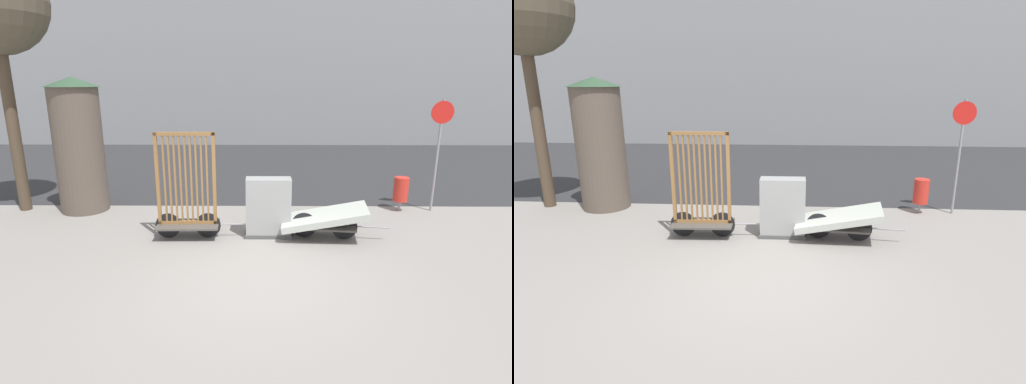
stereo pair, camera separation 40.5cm
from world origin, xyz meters
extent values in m
plane|color=gray|center=(0.00, 0.00, 0.00)|extent=(60.00, 60.00, 0.00)
cube|color=#2D2D30|center=(0.00, 9.43, 0.00)|extent=(56.00, 10.65, 0.01)
cube|color=gray|center=(0.00, 16.75, 6.36)|extent=(48.00, 4.00, 12.73)
cube|color=#4C4742|center=(-1.46, 1.85, 0.29)|extent=(1.33, 0.71, 0.04)
cylinder|color=black|center=(-1.03, 1.86, 0.27)|extent=(0.55, 0.05, 0.55)
cylinder|color=black|center=(-1.89, 1.84, 0.27)|extent=(0.55, 0.05, 0.55)
cylinder|color=gray|center=(-0.45, 1.88, 0.29)|extent=(0.70, 0.05, 0.03)
cube|color=olive|center=(-1.46, 1.85, 0.35)|extent=(1.25, 0.10, 0.07)
cube|color=olive|center=(-1.46, 1.85, 2.24)|extent=(1.25, 0.10, 0.07)
cube|color=olive|center=(-2.05, 1.83, 1.29)|extent=(0.07, 0.07, 1.96)
cube|color=olive|center=(-0.87, 1.86, 1.29)|extent=(0.07, 0.07, 1.96)
cube|color=olive|center=(-1.90, 1.84, 1.29)|extent=(0.04, 0.05, 1.89)
cube|color=olive|center=(-1.79, 1.84, 1.29)|extent=(0.04, 0.05, 1.89)
cube|color=olive|center=(-1.68, 1.84, 1.29)|extent=(0.04, 0.05, 1.89)
cube|color=olive|center=(-1.57, 1.85, 1.29)|extent=(0.04, 0.05, 1.89)
cube|color=olive|center=(-1.46, 1.85, 1.29)|extent=(0.04, 0.05, 1.89)
cube|color=olive|center=(-1.35, 1.85, 1.29)|extent=(0.04, 0.05, 1.89)
cube|color=olive|center=(-1.24, 1.86, 1.29)|extent=(0.04, 0.05, 1.89)
cube|color=olive|center=(-1.13, 1.86, 1.29)|extent=(0.04, 0.05, 1.89)
cube|color=olive|center=(-1.02, 1.86, 1.29)|extent=(0.04, 0.05, 1.89)
cube|color=#4C4742|center=(1.46, 1.85, 0.29)|extent=(1.39, 0.83, 0.04)
cylinder|color=black|center=(1.88, 1.80, 0.27)|extent=(0.55, 0.10, 0.55)
cylinder|color=black|center=(1.03, 1.90, 0.27)|extent=(0.55, 0.10, 0.55)
cylinder|color=gray|center=(2.46, 1.72, 0.29)|extent=(0.70, 0.12, 0.03)
cube|color=#B2B7AD|center=(1.46, 1.85, 0.48)|extent=(1.90, 1.21, 0.52)
cube|color=#4C4C4C|center=(0.26, 1.97, 0.04)|extent=(1.02, 0.46, 0.08)
cube|color=gray|center=(0.26, 1.97, 0.64)|extent=(0.96, 0.40, 1.29)
cylinder|color=gray|center=(3.72, 3.76, 0.13)|extent=(0.06, 0.06, 0.26)
cylinder|color=red|center=(3.72, 3.76, 0.57)|extent=(0.37, 0.37, 0.63)
cylinder|color=gray|center=(4.54, 3.76, 1.43)|extent=(0.06, 0.06, 2.86)
cylinder|color=red|center=(4.54, 3.74, 2.53)|extent=(0.55, 0.02, 0.55)
cylinder|color=brown|center=(-4.49, 3.76, 1.56)|extent=(1.19, 1.19, 3.13)
cone|color=#335138|center=(-4.49, 3.76, 3.25)|extent=(1.34, 1.34, 0.24)
cylinder|color=#4C3D2D|center=(-6.08, 3.76, 2.16)|extent=(0.29, 0.29, 4.33)
camera|label=1|loc=(0.08, -6.19, 3.27)|focal=28.00mm
camera|label=2|loc=(0.48, -6.18, 3.27)|focal=28.00mm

